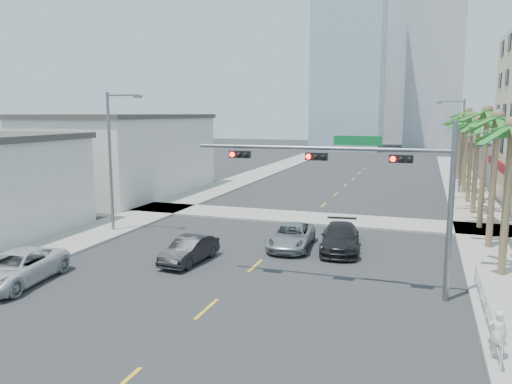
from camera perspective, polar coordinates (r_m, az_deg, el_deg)
ground at (r=17.18m, az=-11.41°, el=-17.76°), size 260.00×260.00×0.00m
sidewalk_right at (r=34.31m, az=25.17°, el=-4.70°), size 4.00×120.00×0.15m
sidewalk_left at (r=39.44m, az=-12.00°, el=-2.34°), size 4.00×120.00×0.15m
sidewalk_cross at (r=36.86m, az=5.95°, el=-2.98°), size 80.00×4.00×0.15m
building_left_far at (r=49.64m, az=-14.90°, el=3.96°), size 11.00×18.00×7.20m
tower_far_left at (r=110.57m, az=10.72°, el=17.32°), size 14.00×14.00×48.00m
tower_far_right at (r=125.21m, az=20.00°, el=18.73°), size 12.00×12.00×60.00m
tower_far_center at (r=139.26m, az=14.58°, el=14.19°), size 16.00×16.00×42.00m
traffic_signal_mast at (r=21.41m, az=12.93°, el=1.73°), size 11.12×0.54×7.20m
palm_tree_1 at (r=30.62m, az=25.91°, el=7.62°), size 4.80×4.80×8.16m
palm_tree_2 at (r=35.79m, az=24.93°, el=8.31°), size 4.80×4.80×8.52m
palm_tree_3 at (r=40.97m, az=24.11°, el=7.37°), size 4.80×4.80×7.80m
palm_tree_4 at (r=46.15m, az=23.55°, el=7.93°), size 4.80×4.80×8.16m
palm_tree_5 at (r=51.33m, az=23.11°, el=8.38°), size 4.80×4.80×8.52m
palm_tree_6 at (r=56.52m, az=22.68°, el=7.69°), size 4.80×4.80×7.80m
palm_tree_7 at (r=61.71m, az=22.38°, el=8.08°), size 4.80×4.80×8.16m
streetlight_left at (r=33.21m, az=-16.06°, el=4.10°), size 2.55×0.25×9.00m
streetlight_right at (r=51.36m, az=22.25°, el=5.39°), size 2.55×0.25×9.00m
guardrail at (r=20.58m, az=24.77°, el=-11.79°), size 0.08×8.08×1.00m
car_parked_far at (r=25.28m, az=-25.77°, el=-7.85°), size 3.10×5.64×1.50m
car_lane_left at (r=26.27m, az=-7.62°, el=-6.58°), size 1.78×4.18×1.34m
car_lane_center at (r=28.89m, az=4.05°, el=-5.05°), size 2.66×5.10×1.37m
car_lane_right at (r=28.58m, az=9.60°, el=-5.19°), size 2.70×5.35×1.49m
pedestrian at (r=17.63m, az=25.88°, el=-14.44°), size 0.59×0.39×1.58m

